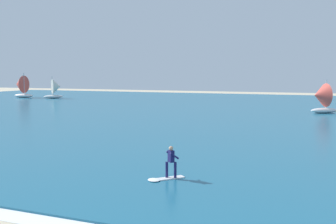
% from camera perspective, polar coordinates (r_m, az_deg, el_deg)
% --- Properties ---
extents(ocean, '(160.00, 90.00, 0.10)m').
position_cam_1_polar(ocean, '(57.66, 13.26, 0.13)').
color(ocean, '#1E607F').
rests_on(ocean, ground).
extents(shoreline_foam, '(68.40, 1.55, 0.01)m').
position_cam_1_polar(shoreline_foam, '(16.09, -18.01, -14.36)').
color(shoreline_foam, white).
rests_on(shoreline_foam, ground).
extents(kitesurfer, '(1.73, 1.83, 1.67)m').
position_cam_1_polar(kitesurfer, '(20.06, -0.06, -8.00)').
color(kitesurfer, white).
rests_on(kitesurfer, ocean).
extents(sailboat_center_horizon, '(4.12, 4.15, 4.69)m').
position_cam_1_polar(sailboat_center_horizon, '(87.31, -15.95, 3.33)').
color(sailboat_center_horizon, white).
rests_on(sailboat_center_horizon, ocean).
extents(sailboat_heeled_over, '(4.71, 4.03, 5.43)m').
position_cam_1_polar(sailboat_heeled_over, '(92.43, -20.56, 3.52)').
color(sailboat_heeled_over, white).
rests_on(sailboat_heeled_over, ocean).
extents(sailboat_mid_left, '(4.04, 3.67, 4.49)m').
position_cam_1_polar(sailboat_mid_left, '(56.36, 21.28, 1.92)').
color(sailboat_mid_left, white).
rests_on(sailboat_mid_left, ocean).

